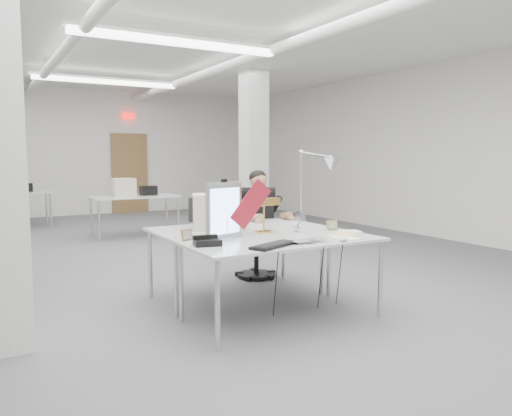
{
  "coord_description": "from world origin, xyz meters",
  "views": [
    {
      "loc": [
        -2.43,
        -6.29,
        1.51
      ],
      "look_at": [
        0.0,
        -2.0,
        1.0
      ],
      "focal_mm": 35.0,
      "sensor_mm": 36.0,
      "label": 1
    }
  ],
  "objects_px": {
    "laptop": "(312,242)",
    "beige_monitor": "(211,211)",
    "seated_person": "(258,206)",
    "monitor": "(224,211)",
    "desk_phone": "(207,242)",
    "desk_main": "(283,241)",
    "bankers_lamp": "(264,214)",
    "architect_lamp": "(314,187)",
    "office_chair": "(256,238)"
  },
  "relations": [
    {
      "from": "laptop",
      "to": "architect_lamp",
      "type": "bearing_deg",
      "value": 51.62
    },
    {
      "from": "seated_person",
      "to": "monitor",
      "type": "xyz_separation_m",
      "value": [
        -1.05,
        -1.2,
        0.11
      ]
    },
    {
      "from": "desk_phone",
      "to": "architect_lamp",
      "type": "bearing_deg",
      "value": 35.25
    },
    {
      "from": "monitor",
      "to": "desk_phone",
      "type": "relative_size",
      "value": 2.34
    },
    {
      "from": "laptop",
      "to": "desk_phone",
      "type": "height_order",
      "value": "desk_phone"
    },
    {
      "from": "desk_main",
      "to": "desk_phone",
      "type": "height_order",
      "value": "desk_phone"
    },
    {
      "from": "desk_main",
      "to": "bankers_lamp",
      "type": "distance_m",
      "value": 0.47
    },
    {
      "from": "beige_monitor",
      "to": "bankers_lamp",
      "type": "bearing_deg",
      "value": -33.88
    },
    {
      "from": "desk_main",
      "to": "beige_monitor",
      "type": "distance_m",
      "value": 0.99
    },
    {
      "from": "architect_lamp",
      "to": "laptop",
      "type": "bearing_deg",
      "value": -135.46
    },
    {
      "from": "office_chair",
      "to": "beige_monitor",
      "type": "bearing_deg",
      "value": -121.65
    },
    {
      "from": "monitor",
      "to": "laptop",
      "type": "bearing_deg",
      "value": -64.8
    },
    {
      "from": "monitor",
      "to": "laptop",
      "type": "distance_m",
      "value": 0.85
    },
    {
      "from": "seated_person",
      "to": "laptop",
      "type": "relative_size",
      "value": 2.28
    },
    {
      "from": "monitor",
      "to": "architect_lamp",
      "type": "distance_m",
      "value": 1.38
    },
    {
      "from": "office_chair",
      "to": "beige_monitor",
      "type": "relative_size",
      "value": 2.6
    },
    {
      "from": "bankers_lamp",
      "to": "desk_phone",
      "type": "height_order",
      "value": "bankers_lamp"
    },
    {
      "from": "laptop",
      "to": "bankers_lamp",
      "type": "xyz_separation_m",
      "value": [
        -0.06,
        0.73,
        0.17
      ]
    },
    {
      "from": "desk_main",
      "to": "laptop",
      "type": "height_order",
      "value": "laptop"
    },
    {
      "from": "desk_phone",
      "to": "beige_monitor",
      "type": "height_order",
      "value": "beige_monitor"
    },
    {
      "from": "seated_person",
      "to": "bankers_lamp",
      "type": "distance_m",
      "value": 1.19
    },
    {
      "from": "laptop",
      "to": "office_chair",
      "type": "bearing_deg",
      "value": 73.36
    },
    {
      "from": "office_chair",
      "to": "laptop",
      "type": "height_order",
      "value": "office_chair"
    },
    {
      "from": "laptop",
      "to": "bankers_lamp",
      "type": "bearing_deg",
      "value": 92.81
    },
    {
      "from": "monitor",
      "to": "bankers_lamp",
      "type": "height_order",
      "value": "monitor"
    },
    {
      "from": "laptop",
      "to": "beige_monitor",
      "type": "bearing_deg",
      "value": 105.96
    },
    {
      "from": "bankers_lamp",
      "to": "desk_phone",
      "type": "relative_size",
      "value": 1.67
    },
    {
      "from": "bankers_lamp",
      "to": "beige_monitor",
      "type": "bearing_deg",
      "value": 123.13
    },
    {
      "from": "desk_main",
      "to": "office_chair",
      "type": "bearing_deg",
      "value": 68.81
    },
    {
      "from": "desk_main",
      "to": "laptop",
      "type": "xyz_separation_m",
      "value": [
        0.11,
        -0.31,
        0.03
      ]
    },
    {
      "from": "seated_person",
      "to": "desk_phone",
      "type": "distance_m",
      "value": 1.94
    },
    {
      "from": "monitor",
      "to": "beige_monitor",
      "type": "height_order",
      "value": "monitor"
    },
    {
      "from": "seated_person",
      "to": "monitor",
      "type": "distance_m",
      "value": 1.6
    },
    {
      "from": "office_chair",
      "to": "architect_lamp",
      "type": "distance_m",
      "value": 1.1
    },
    {
      "from": "laptop",
      "to": "desk_phone",
      "type": "distance_m",
      "value": 0.91
    },
    {
      "from": "bankers_lamp",
      "to": "desk_main",
      "type": "bearing_deg",
      "value": -97.34
    },
    {
      "from": "seated_person",
      "to": "architect_lamp",
      "type": "height_order",
      "value": "architect_lamp"
    },
    {
      "from": "laptop",
      "to": "beige_monitor",
      "type": "distance_m",
      "value": 1.31
    },
    {
      "from": "office_chair",
      "to": "monitor",
      "type": "distance_m",
      "value": 1.71
    },
    {
      "from": "laptop",
      "to": "desk_main",
      "type": "bearing_deg",
      "value": 107.65
    },
    {
      "from": "monitor",
      "to": "desk_main",
      "type": "bearing_deg",
      "value": -50.09
    },
    {
      "from": "bankers_lamp",
      "to": "architect_lamp",
      "type": "relative_size",
      "value": 0.45
    },
    {
      "from": "desk_main",
      "to": "bankers_lamp",
      "type": "xyz_separation_m",
      "value": [
        0.05,
        0.42,
        0.2
      ]
    },
    {
      "from": "desk_main",
      "to": "monitor",
      "type": "relative_size",
      "value": 3.46
    },
    {
      "from": "beige_monitor",
      "to": "architect_lamp",
      "type": "height_order",
      "value": "architect_lamp"
    },
    {
      "from": "office_chair",
      "to": "bankers_lamp",
      "type": "bearing_deg",
      "value": -92.2
    },
    {
      "from": "desk_main",
      "to": "desk_phone",
      "type": "distance_m",
      "value": 0.73
    },
    {
      "from": "laptop",
      "to": "architect_lamp",
      "type": "height_order",
      "value": "architect_lamp"
    },
    {
      "from": "monitor",
      "to": "beige_monitor",
      "type": "distance_m",
      "value": 0.67
    },
    {
      "from": "desk_main",
      "to": "desk_phone",
      "type": "bearing_deg",
      "value": 175.15
    }
  ]
}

